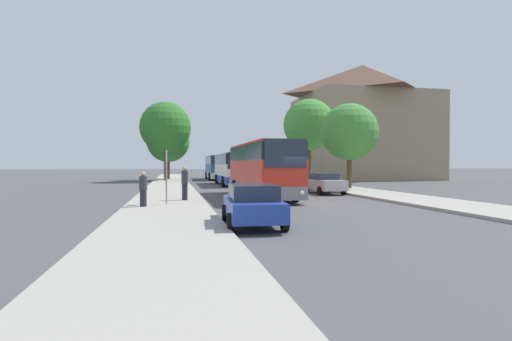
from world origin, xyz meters
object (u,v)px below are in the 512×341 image
(tree_left_far, at_px, (165,127))
(parked_car_left_curb, at_px, (252,204))
(bus_front, at_px, (262,169))
(tree_right_near, at_px, (349,132))
(parked_car_right_near, at_px, (324,183))
(bus_middle, at_px, (232,168))
(bus_rear, at_px, (217,167))
(pedestrian_waiting_near, at_px, (143,189))
(bus_stop_sign, at_px, (166,171))
(tree_left_near, at_px, (168,141))
(tree_right_mid, at_px, (309,125))
(pedestrian_waiting_far, at_px, (185,183))

(tree_left_far, bearing_deg, parked_car_left_curb, -84.41)
(bus_front, bearing_deg, tree_right_near, 33.52)
(parked_car_right_near, relative_size, tree_right_near, 0.61)
(bus_middle, bearing_deg, bus_rear, 90.35)
(parked_car_right_near, bearing_deg, pedestrian_waiting_near, 32.36)
(parked_car_left_curb, xyz_separation_m, bus_stop_sign, (-2.98, 6.84, 1.06))
(bus_stop_sign, height_order, pedestrian_waiting_near, bus_stop_sign)
(bus_rear, xyz_separation_m, tree_left_near, (-6.56, -1.09, 3.46))
(tree_left_far, relative_size, tree_right_mid, 1.12)
(parked_car_right_near, bearing_deg, parked_car_left_curb, 59.19)
(bus_rear, relative_size, parked_car_right_near, 2.66)
(bus_stop_sign, xyz_separation_m, tree_left_far, (-0.56, 29.30, 4.78))
(bus_stop_sign, xyz_separation_m, tree_left_near, (-0.29, 33.64, 3.38))
(parked_car_left_curb, bearing_deg, tree_left_near, 98.05)
(bus_front, xyz_separation_m, tree_left_far, (-6.41, 24.73, 4.76))
(bus_rear, height_order, tree_right_mid, tree_right_mid)
(pedestrian_waiting_far, distance_m, tree_right_mid, 20.91)
(bus_middle, distance_m, parked_car_right_near, 14.02)
(tree_left_near, bearing_deg, tree_right_mid, -48.51)
(tree_right_near, bearing_deg, tree_left_far, 128.72)
(bus_rear, xyz_separation_m, pedestrian_waiting_far, (-5.32, -32.72, -0.64))
(pedestrian_waiting_near, relative_size, pedestrian_waiting_far, 0.88)
(bus_rear, distance_m, tree_left_far, 9.99)
(bus_stop_sign, bearing_deg, tree_left_near, 90.49)
(parked_car_right_near, distance_m, bus_stop_sign, 12.89)
(bus_front, distance_m, pedestrian_waiting_far, 5.58)
(parked_car_right_near, xyz_separation_m, tree_right_near, (3.63, 3.69, 4.00))
(bus_stop_sign, bearing_deg, parked_car_right_near, 31.58)
(parked_car_left_curb, distance_m, bus_stop_sign, 7.54)
(bus_middle, height_order, tree_right_near, tree_right_near)
(bus_rear, distance_m, pedestrian_waiting_far, 33.16)
(bus_middle, xyz_separation_m, pedestrian_waiting_near, (-7.29, -20.89, -0.75))
(parked_car_left_curb, height_order, parked_car_right_near, parked_car_right_near)
(tree_left_near, bearing_deg, bus_middle, -64.58)
(bus_front, height_order, tree_right_mid, tree_right_mid)
(pedestrian_waiting_near, height_order, tree_left_far, tree_left_far)
(bus_middle, height_order, tree_left_near, tree_left_near)
(bus_middle, xyz_separation_m, tree_right_near, (8.34, -9.48, 3.06))
(bus_rear, bearing_deg, parked_car_right_near, -79.71)
(bus_rear, bearing_deg, tree_right_near, -70.33)
(pedestrian_waiting_near, bearing_deg, tree_right_mid, -159.17)
(bus_middle, distance_m, tree_right_mid, 8.87)
(bus_middle, distance_m, bus_stop_sign, 20.86)
(bus_stop_sign, relative_size, tree_left_far, 0.28)
(tree_right_mid, bearing_deg, pedestrian_waiting_near, -128.10)
(bus_front, bearing_deg, bus_middle, 88.19)
(bus_front, height_order, bus_rear, bus_front)
(bus_stop_sign, height_order, tree_right_near, tree_right_near)
(tree_left_near, relative_size, tree_right_mid, 0.93)
(pedestrian_waiting_far, relative_size, tree_right_mid, 0.22)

